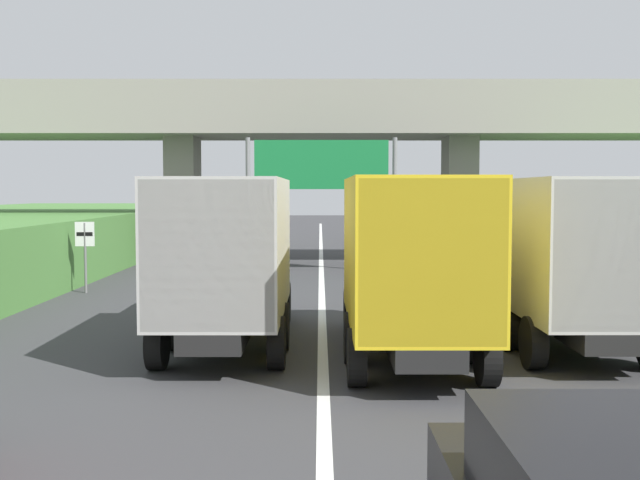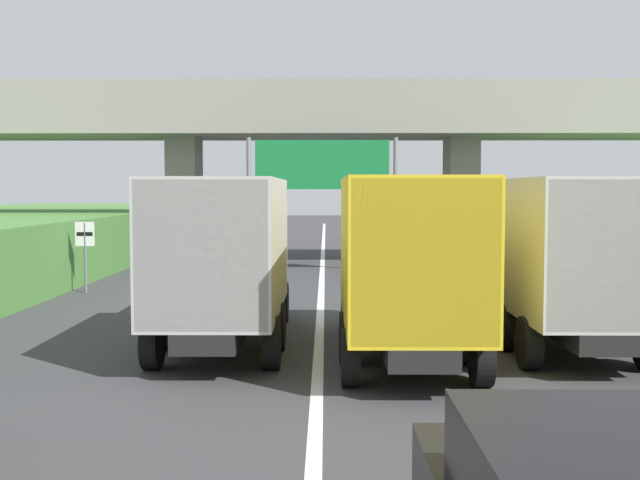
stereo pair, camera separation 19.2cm
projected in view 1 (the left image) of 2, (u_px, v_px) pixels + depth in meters
lane_centre_stripe at (319, 280)px, 27.56m from camera, size 0.20×94.92×0.01m
overpass_bridge at (319, 130)px, 34.04m from camera, size 40.00×4.80×7.76m
overhead_highway_sign at (319, 173)px, 30.00m from camera, size 5.88×0.18×5.26m
speed_limit_sign at (83, 246)px, 24.12m from camera, size 0.60×0.08×2.23m
truck_white at (229, 252)px, 16.01m from camera, size 2.44×7.30×3.44m
truck_yellow at (405, 257)px, 14.82m from camera, size 2.44×7.30×3.44m
truck_green at (554, 252)px, 16.05m from camera, size 2.44×7.30×3.44m
construction_barrel_2 at (613, 316)px, 17.00m from camera, size 0.57×0.57×0.90m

